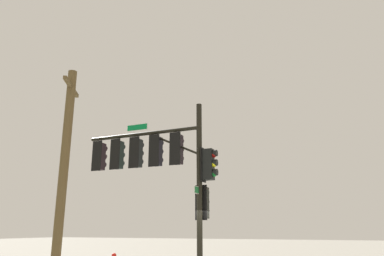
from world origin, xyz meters
TOP-DOWN VIEW (x-y plane):
  - signal_pole_assembly at (1.57, -0.09)m, footprint 5.52×1.15m
  - utility_pole at (3.80, 2.62)m, footprint 0.92×1.66m

SIDE VIEW (x-z plane):
  - utility_pole at x=3.80m, z-range 0.11..7.41m
  - signal_pole_assembly at x=1.57m, z-range 1.02..7.40m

